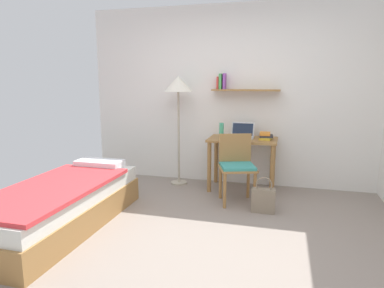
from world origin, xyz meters
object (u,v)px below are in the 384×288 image
object	(u,v)px
desk	(242,149)
standing_lamp	(178,89)
book_stack	(266,136)
laptop	(242,134)
desk_chair	(237,164)
handbag	(263,200)
bed	(62,205)
water_bottle	(221,130)

from	to	relation	value
desk	standing_lamp	bearing A→B (deg)	178.47
desk	book_stack	xyz separation A→B (m)	(0.31, 0.01, 0.19)
standing_lamp	laptop	distance (m)	1.11
desk_chair	handbag	bearing A→B (deg)	-38.45
bed	standing_lamp	xyz separation A→B (m)	(0.73, 1.79, 1.17)
laptop	book_stack	bearing A→B (deg)	-12.30
desk_chair	handbag	world-z (taller)	desk_chair
bed	desk	bearing A→B (deg)	46.58
standing_lamp	desk_chair	bearing A→B (deg)	-29.78
desk	laptop	xyz separation A→B (m)	(-0.02, 0.08, 0.20)
desk	desk_chair	size ratio (longest dim) A/B	1.10
desk	laptop	world-z (taller)	laptop
book_stack	handbag	size ratio (longest dim) A/B	0.53
desk	book_stack	distance (m)	0.37
handbag	book_stack	bearing A→B (deg)	93.16
bed	handbag	xyz separation A→B (m)	(2.03, 0.97, -0.09)
desk_chair	laptop	distance (m)	0.66
desk_chair	standing_lamp	distance (m)	1.41
water_bottle	desk	bearing A→B (deg)	6.72
standing_lamp	water_bottle	bearing A→B (deg)	-5.29
water_bottle	laptop	bearing A→B (deg)	21.81
bed	desk_chair	bearing A→B (deg)	37.07
book_stack	desk_chair	bearing A→B (deg)	-121.71
standing_lamp	desk	bearing A→B (deg)	-1.53
bed	desk	xyz separation A→B (m)	(1.67, 1.77, 0.35)
book_stack	handbag	xyz separation A→B (m)	(0.04, -0.80, -0.63)
bed	desk_chair	xyz separation A→B (m)	(1.66, 1.26, 0.25)
bed	desk_chair	size ratio (longest dim) A/B	2.40
desk_chair	standing_lamp	bearing A→B (deg)	150.22
laptop	standing_lamp	bearing A→B (deg)	-176.82
desk_chair	book_stack	size ratio (longest dim) A/B	3.78
laptop	book_stack	world-z (taller)	laptop
desk_chair	water_bottle	bearing A→B (deg)	121.15
laptop	water_bottle	size ratio (longest dim) A/B	1.54
standing_lamp	bed	bearing A→B (deg)	-112.13
handbag	standing_lamp	bearing A→B (deg)	147.62
bed	laptop	size ratio (longest dim) A/B	6.30
desk	laptop	size ratio (longest dim) A/B	2.88
bed	laptop	xyz separation A→B (m)	(1.66, 1.84, 0.55)
standing_lamp	book_stack	distance (m)	1.40
book_stack	standing_lamp	bearing A→B (deg)	179.09
bed	handbag	distance (m)	2.25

